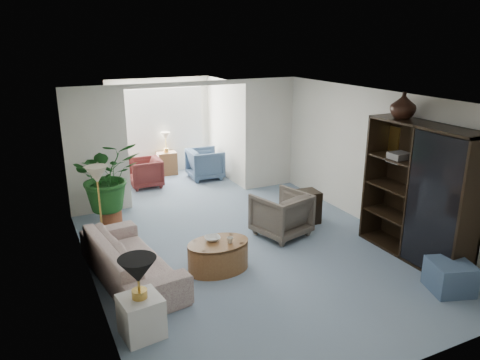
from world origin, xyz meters
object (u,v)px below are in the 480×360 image
ottoman (450,277)px  coffee_table (218,256)px  coffee_cup (230,240)px  cabinet_urn (403,105)px  entertainment_cabinet (418,193)px  sunroom_chair_blue (205,164)px  table_lamp (138,270)px  sunroom_chair_maroon (145,173)px  coffee_bowl (212,239)px  wingback_chair (281,214)px  plant_pot (111,217)px  side_table_dark (305,207)px  framed_picture (387,139)px  end_table (141,316)px  sofa (131,259)px  sunroom_table (167,163)px  floor_lamp (97,175)px

ottoman → coffee_table: bearing=143.6°
coffee_cup → cabinet_urn: bearing=-6.8°
entertainment_cabinet → sunroom_chair_blue: bearing=104.9°
table_lamp → sunroom_chair_maroon: size_ratio=0.60×
coffee_table → sunroom_chair_blue: bearing=70.6°
sunroom_chair_blue → coffee_bowl: bearing=162.5°
coffee_bowl → wingback_chair: wingback_chair is taller
wingback_chair → ottoman: (1.14, -2.63, -0.18)m
coffee_table → plant_pot: coffee_table is taller
side_table_dark → framed_picture: bearing=-42.4°
end_table → sofa: bearing=81.6°
sofa → coffee_table: (1.24, -0.29, -0.10)m
coffee_bowl → coffee_cup: size_ratio=2.42×
ottoman → sunroom_table: bearing=104.5°
side_table_dark → ottoman: (0.44, -2.93, -0.09)m
coffee_table → entertainment_cabinet: size_ratio=0.44×
coffee_table → side_table_dark: side_table_dark is taller
sofa → end_table: 1.37m
wingback_chair → plant_pot: (-2.62, 1.75, -0.23)m
table_lamp → coffee_table: 1.90m
coffee_bowl → entertainment_cabinet: size_ratio=0.11×
floor_lamp → table_lamp: bearing=-90.4°
end_table → plant_pot: (0.31, 3.49, -0.09)m
end_table → ottoman: end_table is taller
floor_lamp → sunroom_chair_blue: 4.17m
table_lamp → coffee_bowl: bearing=40.0°
table_lamp → wingback_chair: 3.45m
coffee_cup → sunroom_chair_blue: (1.40, 4.50, -0.13)m
sunroom_table → table_lamp: bearing=-109.8°
framed_picture → sunroom_chair_maroon: (-3.15, 4.33, -1.36)m
end_table → sunroom_chair_maroon: bearing=74.8°
sunroom_chair_maroon → sunroom_table: (0.75, 0.75, -0.05)m
ottoman → sunroom_chair_blue: bearing=99.8°
sofa → coffee_table: size_ratio=2.34×
entertainment_cabinet → coffee_cup: bearing=163.5°
end_table → wingback_chair: size_ratio=0.59×
framed_picture → plant_pot: (-4.32, 2.36, -1.54)m
wingback_chair → sunroom_chair_maroon: 4.00m
framed_picture → coffee_cup: size_ratio=5.12×
coffee_table → ottoman: coffee_table is taller
sofa → coffee_table: bearing=-110.3°
sunroom_chair_blue → plant_pot: bearing=129.3°
end_table → coffee_cup: coffee_cup is taller
end_table → coffee_cup: bearing=31.3°
sunroom_chair_maroon → floor_lamp: bearing=-24.8°
plant_pot → sunroom_table: sunroom_table is taller
sofa → table_lamp: size_ratio=5.05×
floor_lamp → side_table_dark: (3.62, -0.62, -0.94)m
framed_picture → sunroom_chair_maroon: size_ratio=0.68×
end_table → floor_lamp: bearing=89.6°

